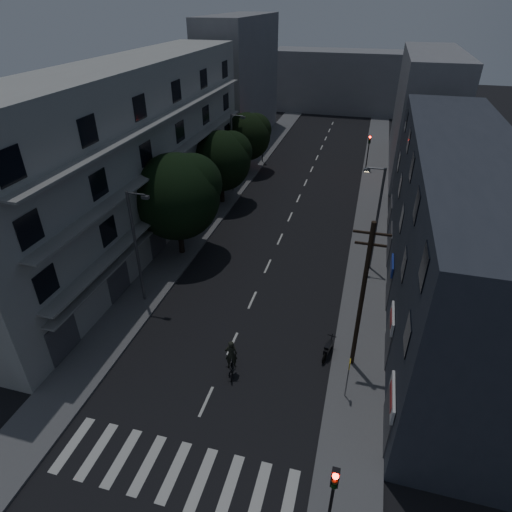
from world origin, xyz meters
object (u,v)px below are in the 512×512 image
at_px(bus_stop_sign, 348,372).
at_px(motorcycle, 328,349).
at_px(cyclist, 231,362).
at_px(traffic_signal_near, 333,490).
at_px(utility_pole, 362,296).

xyz_separation_m(bus_stop_sign, motorcycle, (-1.27, 2.86, -1.42)).
height_order(bus_stop_sign, cyclist, bus_stop_sign).
distance_m(traffic_signal_near, bus_stop_sign, 7.08).
xyz_separation_m(traffic_signal_near, motorcycle, (-1.16, 9.83, -2.63)).
relative_size(traffic_signal_near, cyclist, 1.77).
relative_size(traffic_signal_near, utility_pole, 0.46).
xyz_separation_m(utility_pole, motorcycle, (-1.42, 0.33, -4.40)).
xyz_separation_m(traffic_signal_near, cyclist, (-6.17, 7.10, -2.32)).
bearing_deg(motorcycle, utility_pole, -1.37).
height_order(utility_pole, motorcycle, utility_pole).
xyz_separation_m(motorcycle, cyclist, (-5.01, -2.73, 0.31)).
bearing_deg(bus_stop_sign, motorcycle, 113.87).
distance_m(motorcycle, cyclist, 5.71).
distance_m(traffic_signal_near, cyclist, 9.69).
bearing_deg(utility_pole, traffic_signal_near, -91.61).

